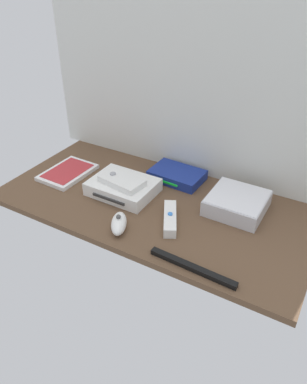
# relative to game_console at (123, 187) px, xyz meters

# --- Properties ---
(ground_plane) EXTENTS (1.00, 0.48, 0.02)m
(ground_plane) POSITION_rel_game_console_xyz_m (0.12, 0.00, -0.03)
(ground_plane) COLOR brown
(ground_plane) RESTS_ON ground
(back_wall) EXTENTS (1.10, 0.01, 0.64)m
(back_wall) POSITION_rel_game_console_xyz_m (0.12, 0.25, 0.30)
(back_wall) COLOR silver
(back_wall) RESTS_ON ground
(game_console) EXTENTS (0.21, 0.17, 0.04)m
(game_console) POSITION_rel_game_console_xyz_m (0.00, 0.00, 0.00)
(game_console) COLOR white
(game_console) RESTS_ON ground_plane
(mini_computer) EXTENTS (0.17, 0.17, 0.05)m
(mini_computer) POSITION_rel_game_console_xyz_m (0.36, 0.09, 0.00)
(mini_computer) COLOR silver
(mini_computer) RESTS_ON ground_plane
(game_case) EXTENTS (0.14, 0.19, 0.02)m
(game_case) POSITION_rel_game_console_xyz_m (-0.24, 0.00, -0.01)
(game_case) COLOR white
(game_case) RESTS_ON ground_plane
(network_router) EXTENTS (0.19, 0.13, 0.03)m
(network_router) POSITION_rel_game_console_xyz_m (0.11, 0.17, -0.00)
(network_router) COLOR navy
(network_router) RESTS_ON ground_plane
(remote_wand) EXTENTS (0.10, 0.15, 0.03)m
(remote_wand) POSITION_rel_game_console_xyz_m (0.21, -0.07, -0.01)
(remote_wand) COLOR white
(remote_wand) RESTS_ON ground_plane
(remote_nunchuk) EXTENTS (0.09, 0.11, 0.05)m
(remote_nunchuk) POSITION_rel_game_console_xyz_m (0.10, -0.17, -0.00)
(remote_nunchuk) COLOR white
(remote_nunchuk) RESTS_ON ground_plane
(remote_classic_pad) EXTENTS (0.15, 0.10, 0.02)m
(remote_classic_pad) POSITION_rel_game_console_xyz_m (0.01, -0.01, 0.03)
(remote_classic_pad) COLOR white
(remote_classic_pad) RESTS_ON game_console
(sensor_bar) EXTENTS (0.24, 0.03, 0.01)m
(sensor_bar) POSITION_rel_game_console_xyz_m (0.35, -0.21, -0.01)
(sensor_bar) COLOR black
(sensor_bar) RESTS_ON ground_plane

